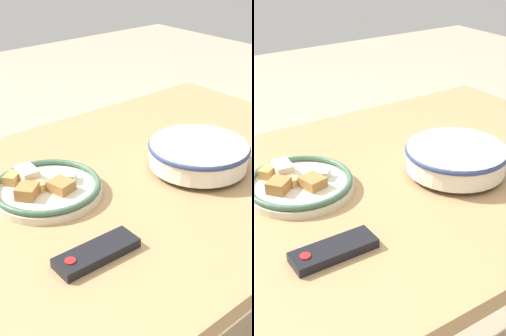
{
  "view_description": "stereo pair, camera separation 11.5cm",
  "coord_description": "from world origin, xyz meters",
  "views": [
    {
      "loc": [
        0.64,
        0.77,
        1.28
      ],
      "look_at": [
        -0.02,
        -0.0,
        0.74
      ],
      "focal_mm": 50.0,
      "sensor_mm": 36.0,
      "label": 1
    },
    {
      "loc": [
        0.55,
        0.84,
        1.28
      ],
      "look_at": [
        -0.02,
        -0.0,
        0.74
      ],
      "focal_mm": 50.0,
      "sensor_mm": 36.0,
      "label": 2
    }
  ],
  "objects": [
    {
      "name": "noodle_bowl",
      "position": [
        -0.2,
        0.07,
        0.74
      ],
      "size": [
        0.26,
        0.26,
        0.07
      ],
      "color": "silver",
      "rests_on": "dining_table"
    },
    {
      "name": "dining_table",
      "position": [
        0.0,
        0.0,
        0.63
      ],
      "size": [
        1.45,
        0.89,
        0.7
      ],
      "color": "tan",
      "rests_on": "ground_plane"
    },
    {
      "name": "food_plate",
      "position": [
        0.17,
        -0.08,
        0.72
      ],
      "size": [
        0.26,
        0.26,
        0.05
      ],
      "color": "beige",
      "rests_on": "dining_table"
    },
    {
      "name": "tv_remote",
      "position": [
        0.22,
        0.19,
        0.71
      ],
      "size": [
        0.17,
        0.06,
        0.02
      ],
      "rotation": [
        0.0,
        0.0,
        4.69
      ],
      "color": "black",
      "rests_on": "dining_table"
    }
  ]
}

